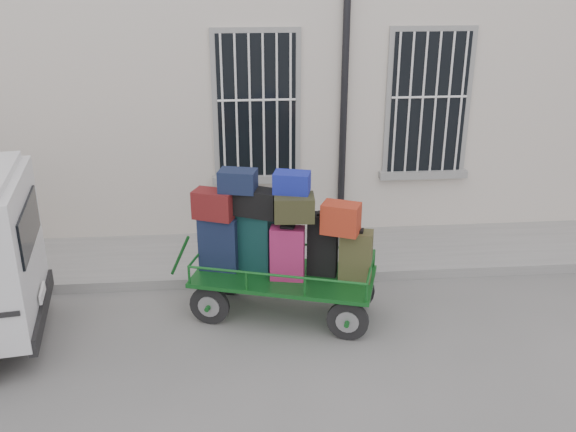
# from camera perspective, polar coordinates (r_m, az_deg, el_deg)

# --- Properties ---
(ground) EXTENTS (80.00, 80.00, 0.00)m
(ground) POSITION_cam_1_polar(r_m,az_deg,el_deg) (8.12, 1.25, -10.58)
(ground) COLOR #61615D
(ground) RESTS_ON ground
(building) EXTENTS (24.00, 5.15, 6.00)m
(building) POSITION_cam_1_polar(r_m,az_deg,el_deg) (12.41, -1.46, 15.57)
(building) COLOR beige
(building) RESTS_ON ground
(sidewalk) EXTENTS (24.00, 1.70, 0.15)m
(sidewalk) POSITION_cam_1_polar(r_m,az_deg,el_deg) (10.01, -0.10, -3.47)
(sidewalk) COLOR gray
(sidewalk) RESTS_ON ground
(luggage_cart) EXTENTS (2.74, 1.67, 1.97)m
(luggage_cart) POSITION_cam_1_polar(r_m,az_deg,el_deg) (8.11, -0.85, -2.53)
(luggage_cart) COLOR black
(luggage_cart) RESTS_ON ground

